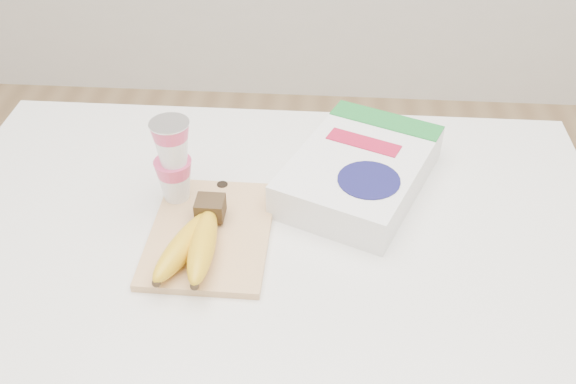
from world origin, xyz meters
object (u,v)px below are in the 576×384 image
object	(u,v)px
cutting_board	(210,233)
cereal_box	(360,170)
bananas	(195,241)
yogurt_stack	(173,158)

from	to	relation	value
cutting_board	cereal_box	world-z (taller)	cereal_box
bananas	cereal_box	xyz separation A→B (m)	(0.26, 0.21, -0.00)
cereal_box	cutting_board	bearing A→B (deg)	-124.64
bananas	yogurt_stack	world-z (taller)	yogurt_stack
bananas	cereal_box	world-z (taller)	cereal_box
cutting_board	bananas	bearing A→B (deg)	-103.56
yogurt_stack	bananas	bearing A→B (deg)	-66.79
cutting_board	bananas	size ratio (longest dim) A/B	1.28
bananas	yogurt_stack	size ratio (longest dim) A/B	1.34
bananas	cereal_box	bearing A→B (deg)	38.73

